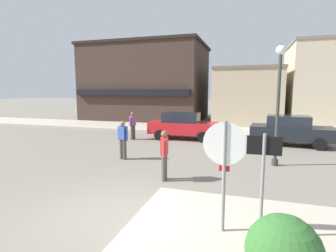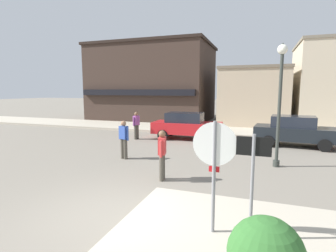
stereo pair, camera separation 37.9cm
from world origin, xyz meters
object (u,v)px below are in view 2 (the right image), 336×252
one_way_sign (252,177)px  parked_car_nearest (186,125)px  stop_sign (214,163)px  parked_car_second (295,131)px  pedestrian_kerb_side (162,154)px  lamp_post (280,88)px  pedestrian_crossing_near (124,138)px  pedestrian_crossing_far (136,125)px

one_way_sign → parked_car_nearest: bearing=111.5°
stop_sign → parked_car_second: size_ratio=0.55×
pedestrian_kerb_side → lamp_post: bearing=38.7°
pedestrian_crossing_near → parked_car_second: bearing=36.3°
parked_car_second → pedestrian_kerb_side: pedestrian_kerb_side is taller
lamp_post → parked_car_second: size_ratio=1.10×
one_way_sign → parked_car_nearest: size_ratio=0.52×
parked_car_nearest → stop_sign: bearing=-71.9°
pedestrian_crossing_near → pedestrian_kerb_side: (2.45, -1.95, 0.00)m
parked_car_nearest → pedestrian_kerb_side: (1.20, -7.27, 0.06)m
stop_sign → lamp_post: 6.01m
lamp_post → pedestrian_crossing_near: 6.40m
parked_car_second → pedestrian_crossing_far: pedestrian_crossing_far is taller
one_way_sign → pedestrian_crossing_near: 7.13m
parked_car_nearest → parked_car_second: bearing=-1.2°
parked_car_nearest → pedestrian_crossing_near: pedestrian_crossing_near is taller
parked_car_second → pedestrian_crossing_far: size_ratio=2.58×
pedestrian_crossing_near → pedestrian_kerb_side: bearing=-38.5°
pedestrian_crossing_near → pedestrian_kerb_side: size_ratio=1.00×
stop_sign → pedestrian_crossing_far: stop_sign is taller
parked_car_second → stop_sign: bearing=-104.1°
lamp_post → parked_car_nearest: size_ratio=1.12×
one_way_sign → lamp_post: lamp_post is taller
one_way_sign → pedestrian_crossing_far: bearing=126.8°
parked_car_nearest → parked_car_second: size_ratio=0.98×
parked_car_second → pedestrian_crossing_far: (-8.58, -0.97, 0.06)m
parked_car_second → pedestrian_crossing_near: pedestrian_crossing_near is taller
pedestrian_crossing_near → lamp_post: bearing=8.4°
parked_car_second → pedestrian_crossing_near: (-7.07, -5.20, 0.06)m
pedestrian_kerb_side → pedestrian_crossing_far: bearing=122.6°
stop_sign → parked_car_nearest: stop_sign is taller
pedestrian_crossing_far → pedestrian_kerb_side: (3.96, -6.18, 0.00)m
stop_sign → one_way_sign: 0.71m
stop_sign → pedestrian_crossing_near: size_ratio=1.43×
stop_sign → lamp_post: bearing=75.8°
one_way_sign → lamp_post: (0.74, 5.69, 1.63)m
one_way_sign → parked_car_second: 10.18m
stop_sign → parked_car_second: stop_sign is taller
parked_car_nearest → one_way_sign: bearing=-68.5°
parked_car_nearest → parked_car_second: (5.82, -0.12, 0.00)m
stop_sign → parked_car_nearest: bearing=108.1°
parked_car_second → pedestrian_kerb_side: size_ratio=2.58×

